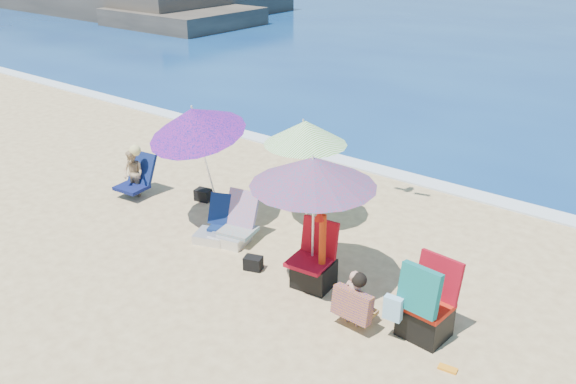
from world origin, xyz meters
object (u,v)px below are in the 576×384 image
Objects in this scene: camp_chair_right at (424,310)px; person_center at (354,300)px; umbrella_turquoise at (313,172)px; person_left at (134,173)px; chair_navy at (217,228)px; furled_umbrella at (322,246)px; umbrella_blue at (194,122)px; umbrella_striped at (305,133)px; camp_chair_left at (314,267)px; chair_rainbow at (235,229)px.

person_center is at bearing -156.20° from camp_chair_right.
camp_chair_right is 1.35× the size of person_center.
person_left is at bearing 174.30° from umbrella_turquoise.
furled_umbrella is at bearing -6.07° from chair_navy.
furled_umbrella is 1.53× the size of chair_navy.
person_center is 0.79× the size of person_left.
umbrella_blue is 1.70× the size of furled_umbrella.
umbrella_striped reaches higher than chair_navy.
camp_chair_right is at bearing 23.80° from person_center.
umbrella_turquoise is 2.05× the size of camp_chair_left.
chair_navy is 0.86× the size of person_left.
person_left is (-5.77, 0.96, 0.07)m from person_center.
chair_rainbow is at bearing 171.00° from camp_chair_left.
camp_chair_left is at bearing -5.74° from person_left.
chair_navy is 0.80× the size of camp_chair_right.
person_center is 5.85m from person_left.
umbrella_blue reaches higher than umbrella_turquoise.
chair_rainbow reaches higher than chair_navy.
umbrella_blue reaches higher than umbrella_striped.
furled_umbrella is 2.47m from chair_navy.
person_left is (-4.76, 0.48, 0.17)m from camp_chair_left.
umbrella_turquoise is at bearing -4.48° from chair_navy.
umbrella_turquoise is 1.84× the size of camp_chair_right.
umbrella_turquoise reaches higher than umbrella_striped.
umbrella_turquoise reaches higher than camp_chair_right.
camp_chair_left is at bearing 176.49° from camp_chair_right.
umbrella_turquoise is 2.38m from camp_chair_right.
camp_chair_right is at bearing -3.68° from umbrella_turquoise.
umbrella_striped reaches higher than camp_chair_left.
umbrella_blue is 2.65× the size of chair_rainbow.
chair_rainbow is (-0.50, -1.33, -1.49)m from umbrella_striped.
umbrella_turquoise is 2.86m from umbrella_blue.
furled_umbrella is 1.71m from camp_chair_right.
chair_rainbow is at bearing 21.08° from chair_navy.
umbrella_blue is 2.37m from person_left.
camp_chair_left is at bearing -8.75° from umbrella_blue.
chair_navy is (-0.82, -1.45, -1.52)m from umbrella_striped.
chair_navy is 4.07m from camp_chair_right.
chair_navy is 0.89× the size of camp_chair_left.
umbrella_striped is 3.77m from person_left.
chair_navy is 1.08× the size of person_center.
chair_navy is at bearing 175.52° from umbrella_turquoise.
umbrella_blue reaches higher than chair_rainbow.
person_left reaches higher than chair_rainbow.
person_left is (-4.70, 0.47, -1.36)m from umbrella_turquoise.
umbrella_turquoise is 2.36× the size of chair_rainbow.
camp_chair_right is at bearing -6.71° from umbrella_blue.
umbrella_blue is 2.30× the size of camp_chair_left.
furled_umbrella is (3.06, -0.52, -1.16)m from umbrella_blue.
person_left is at bearing 173.28° from chair_navy.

